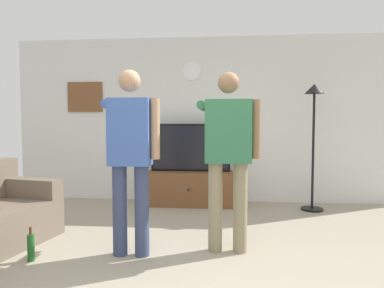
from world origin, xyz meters
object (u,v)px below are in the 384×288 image
object	(u,v)px
television	(190,148)
framed_picture	(85,97)
wall_clock	(192,71)
beverage_bottle	(31,247)
person_standing_nearer_lamp	(131,151)
tv_stand	(190,188)
floor_lamp	(314,120)
person_standing_nearer_couch	(228,149)

from	to	relation	value
television	framed_picture	distance (m)	2.01
wall_clock	television	bearing A→B (deg)	-90.00
wall_clock	beverage_bottle	distance (m)	3.57
framed_picture	person_standing_nearer_lamp	bearing A→B (deg)	-59.17
tv_stand	framed_picture	bearing A→B (deg)	170.78
framed_picture	television	bearing A→B (deg)	-7.79
framed_picture	floor_lamp	bearing A→B (deg)	-7.40
wall_clock	framed_picture	bearing A→B (deg)	179.84
television	person_standing_nearer_couch	distance (m)	2.07
person_standing_nearer_lamp	person_standing_nearer_couch	size ratio (longest dim) A/B	1.00
person_standing_nearer_couch	television	bearing A→B (deg)	105.89
television	beverage_bottle	size ratio (longest dim) A/B	3.91
television	floor_lamp	xyz separation A→B (m)	(1.84, -0.23, 0.43)
tv_stand	television	xyz separation A→B (m)	(0.00, 0.05, 0.64)
television	tv_stand	bearing A→B (deg)	-90.00
person_standing_nearer_couch	tv_stand	bearing A→B (deg)	106.25
person_standing_nearer_lamp	beverage_bottle	xyz separation A→B (m)	(-0.90, -0.24, -0.89)
television	floor_lamp	size ratio (longest dim) A/B	0.67
person_standing_nearer_lamp	beverage_bottle	bearing A→B (deg)	-165.07
television	framed_picture	xyz separation A→B (m)	(-1.82, 0.25, 0.83)
person_standing_nearer_couch	beverage_bottle	distance (m)	2.09
tv_stand	television	distance (m)	0.64
framed_picture	wall_clock	bearing A→B (deg)	-0.16
beverage_bottle	wall_clock	bearing A→B (deg)	64.41
wall_clock	framed_picture	distance (m)	1.86
wall_clock	person_standing_nearer_lamp	size ratio (longest dim) A/B	0.16
framed_picture	beverage_bottle	size ratio (longest dim) A/B	1.87
beverage_bottle	person_standing_nearer_lamp	bearing A→B (deg)	14.93
tv_stand	beverage_bottle	world-z (taller)	tv_stand
wall_clock	person_standing_nearer_lamp	distance (m)	2.69
wall_clock	floor_lamp	bearing A→B (deg)	-14.33
tv_stand	wall_clock	distance (m)	1.90
framed_picture	person_standing_nearer_couch	size ratio (longest dim) A/B	0.34
tv_stand	person_standing_nearer_lamp	xyz separation A→B (m)	(-0.37, -2.12, 0.75)
floor_lamp	television	bearing A→B (deg)	172.98
floor_lamp	person_standing_nearer_lamp	bearing A→B (deg)	-138.74
television	person_standing_nearer_couch	bearing A→B (deg)	-74.11
television	framed_picture	size ratio (longest dim) A/B	2.09
television	floor_lamp	world-z (taller)	floor_lamp
person_standing_nearer_lamp	floor_lamp	bearing A→B (deg)	41.26
tv_stand	person_standing_nearer_lamp	size ratio (longest dim) A/B	0.75
floor_lamp	framed_picture	bearing A→B (deg)	172.60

